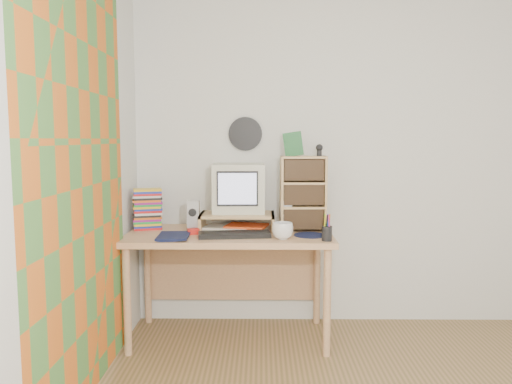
{
  "coord_description": "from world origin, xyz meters",
  "views": [
    {
      "loc": [
        -0.81,
        -2.0,
        1.39
      ],
      "look_at": [
        -0.85,
        1.33,
        1.04
      ],
      "focal_mm": 35.0,
      "sensor_mm": 36.0,
      "label": 1
    }
  ],
  "objects_px": {
    "keyboard": "(234,235)",
    "cd_rack": "(303,194)",
    "mug": "(283,231)",
    "diary": "(158,234)",
    "crt_monitor": "(238,188)",
    "dvd_stack": "(148,210)",
    "desk": "(230,250)"
  },
  "relations": [
    {
      "from": "desk",
      "to": "dvd_stack",
      "type": "relative_size",
      "value": 5.11
    },
    {
      "from": "keyboard",
      "to": "cd_rack",
      "type": "xyz_separation_m",
      "value": [
        0.47,
        0.24,
        0.25
      ]
    },
    {
      "from": "mug",
      "to": "diary",
      "type": "height_order",
      "value": "mug"
    },
    {
      "from": "keyboard",
      "to": "diary",
      "type": "distance_m",
      "value": 0.5
    },
    {
      "from": "keyboard",
      "to": "diary",
      "type": "xyz_separation_m",
      "value": [
        -0.5,
        -0.04,
        0.01
      ]
    },
    {
      "from": "cd_rack",
      "to": "desk",
      "type": "bearing_deg",
      "value": -179.15
    },
    {
      "from": "diary",
      "to": "keyboard",
      "type": "bearing_deg",
      "value": 2.7
    },
    {
      "from": "keyboard",
      "to": "mug",
      "type": "distance_m",
      "value": 0.32
    },
    {
      "from": "crt_monitor",
      "to": "dvd_stack",
      "type": "height_order",
      "value": "crt_monitor"
    },
    {
      "from": "desk",
      "to": "cd_rack",
      "type": "height_order",
      "value": "cd_rack"
    },
    {
      "from": "dvd_stack",
      "to": "diary",
      "type": "bearing_deg",
      "value": -82.92
    },
    {
      "from": "dvd_stack",
      "to": "diary",
      "type": "relative_size",
      "value": 1.11
    },
    {
      "from": "crt_monitor",
      "to": "diary",
      "type": "bearing_deg",
      "value": -148.29
    },
    {
      "from": "desk",
      "to": "dvd_stack",
      "type": "xyz_separation_m",
      "value": [
        -0.59,
        0.08,
        0.27
      ]
    },
    {
      "from": "crt_monitor",
      "to": "keyboard",
      "type": "distance_m",
      "value": 0.41
    },
    {
      "from": "crt_monitor",
      "to": "cd_rack",
      "type": "height_order",
      "value": "cd_rack"
    },
    {
      "from": "diary",
      "to": "crt_monitor",
      "type": "bearing_deg",
      "value": 31.67
    },
    {
      "from": "keyboard",
      "to": "dvd_stack",
      "type": "xyz_separation_m",
      "value": [
        -0.64,
        0.29,
        0.12
      ]
    },
    {
      "from": "keyboard",
      "to": "mug",
      "type": "height_order",
      "value": "mug"
    },
    {
      "from": "dvd_stack",
      "to": "mug",
      "type": "height_order",
      "value": "dvd_stack"
    },
    {
      "from": "cd_rack",
      "to": "diary",
      "type": "relative_size",
      "value": 2.13
    },
    {
      "from": "desk",
      "to": "dvd_stack",
      "type": "bearing_deg",
      "value": 172.56
    },
    {
      "from": "keyboard",
      "to": "diary",
      "type": "height_order",
      "value": "diary"
    },
    {
      "from": "desk",
      "to": "mug",
      "type": "relative_size",
      "value": 10.27
    },
    {
      "from": "crt_monitor",
      "to": "dvd_stack",
      "type": "distance_m",
      "value": 0.67
    },
    {
      "from": "dvd_stack",
      "to": "crt_monitor",
      "type": "bearing_deg",
      "value": -15.22
    },
    {
      "from": "desk",
      "to": "crt_monitor",
      "type": "xyz_separation_m",
      "value": [
        0.06,
        0.09,
        0.43
      ]
    },
    {
      "from": "crt_monitor",
      "to": "mug",
      "type": "relative_size",
      "value": 2.67
    },
    {
      "from": "dvd_stack",
      "to": "mug",
      "type": "xyz_separation_m",
      "value": [
        0.95,
        -0.36,
        -0.08
      ]
    },
    {
      "from": "dvd_stack",
      "to": "desk",
      "type": "bearing_deg",
      "value": -23.47
    },
    {
      "from": "desk",
      "to": "diary",
      "type": "relative_size",
      "value": 5.69
    },
    {
      "from": "desk",
      "to": "cd_rack",
      "type": "bearing_deg",
      "value": 2.65
    }
  ]
}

